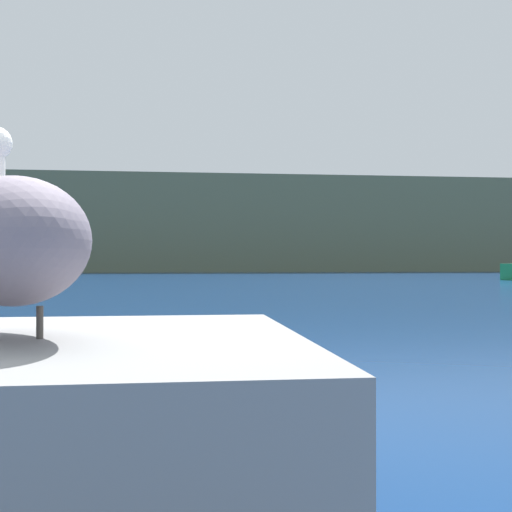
% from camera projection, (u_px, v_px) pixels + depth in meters
% --- Properties ---
extents(hillside_backdrop, '(140.00, 13.50, 8.86)m').
position_uv_depth(hillside_backdrop, '(156.00, 226.00, 67.22)').
color(hillside_backdrop, '#5B664C').
rests_on(hillside_backdrop, ground).
extents(pier_dock, '(2.48, 2.26, 0.85)m').
position_uv_depth(pier_dock, '(11.00, 439.00, 2.92)').
color(pier_dock, gray).
rests_on(pier_dock, ground).
extents(pelican, '(1.00, 1.49, 0.97)m').
position_uv_depth(pelican, '(11.00, 240.00, 2.93)').
color(pelican, slate).
rests_on(pelican, pier_dock).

